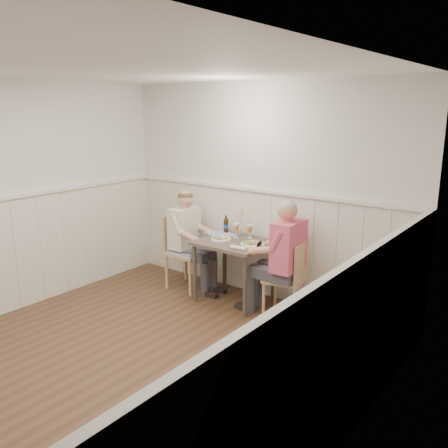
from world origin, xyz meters
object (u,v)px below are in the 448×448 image
object	(u,v)px
chair_right	(289,276)
chair_left	(184,248)
grass_vase	(240,223)
diner_cream	(187,247)
beer_bottle	(226,225)
dining_table	(234,250)
man_in_pink	(284,268)

from	to	relation	value
chair_right	chair_left	world-z (taller)	chair_left
chair_right	chair_left	size ratio (longest dim) A/B	0.90
grass_vase	diner_cream	bearing A→B (deg)	-156.43
chair_left	beer_bottle	bearing A→B (deg)	29.25
grass_vase	dining_table	bearing A→B (deg)	-68.77
man_in_pink	grass_vase	bearing A→B (deg)	159.16
beer_bottle	grass_vase	size ratio (longest dim) A/B	0.63
diner_cream	dining_table	bearing A→B (deg)	0.58
dining_table	man_in_pink	size ratio (longest dim) A/B	0.61
dining_table	man_in_pink	bearing A→B (deg)	-3.32
chair_left	beer_bottle	size ratio (longest dim) A/B	4.31
diner_cream	man_in_pink	bearing A→B (deg)	-1.34
dining_table	diner_cream	size ratio (longest dim) A/B	0.64
chair_right	dining_table	bearing A→B (deg)	-177.52
dining_table	grass_vase	distance (m)	0.39
diner_cream	grass_vase	bearing A→B (deg)	23.57
chair_left	diner_cream	size ratio (longest dim) A/B	0.74
dining_table	grass_vase	xyz separation A→B (m)	(-0.10, 0.27, 0.27)
chair_left	beer_bottle	world-z (taller)	beer_bottle
man_in_pink	diner_cream	world-z (taller)	man_in_pink
man_in_pink	chair_left	bearing A→B (deg)	178.74
dining_table	diner_cream	xyz separation A→B (m)	(-0.74, -0.01, -0.10)
man_in_pink	beer_bottle	size ratio (longest dim) A/B	6.10
chair_right	chair_left	distance (m)	1.53
chair_right	beer_bottle	distance (m)	1.14
chair_left	man_in_pink	size ratio (longest dim) A/B	0.71
dining_table	chair_left	xyz separation A→B (m)	(-0.80, -0.01, -0.12)
diner_cream	beer_bottle	world-z (taller)	diner_cream
dining_table	beer_bottle	size ratio (longest dim) A/B	3.74
chair_right	diner_cream	xyz separation A→B (m)	(-1.48, -0.04, 0.07)
man_in_pink	grass_vase	world-z (taller)	man_in_pink
diner_cream	chair_left	bearing A→B (deg)	-179.30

